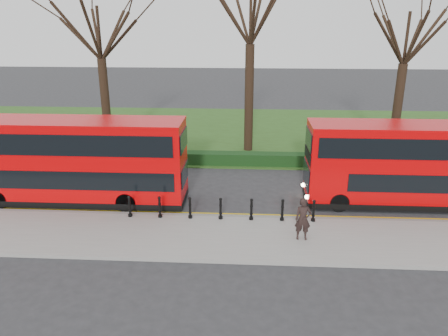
# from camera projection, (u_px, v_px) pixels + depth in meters

# --- Properties ---
(ground) EXTENTS (120.00, 120.00, 0.00)m
(ground) POSITION_uv_depth(u_px,v_px,m) (207.00, 209.00, 21.67)
(ground) COLOR #28282B
(ground) RESTS_ON ground
(pavement) EXTENTS (60.00, 4.00, 0.15)m
(pavement) POSITION_uv_depth(u_px,v_px,m) (200.00, 237.00, 18.82)
(pavement) COLOR gray
(pavement) RESTS_ON ground
(kerb) EXTENTS (60.00, 0.25, 0.16)m
(kerb) POSITION_uv_depth(u_px,v_px,m) (205.00, 216.00, 20.70)
(kerb) COLOR slate
(kerb) RESTS_ON ground
(grass_verge) EXTENTS (60.00, 18.00, 0.06)m
(grass_verge) POSITION_uv_depth(u_px,v_px,m) (224.00, 132.00, 35.77)
(grass_verge) COLOR #2A4918
(grass_verge) RESTS_ON ground
(hedge) EXTENTS (60.00, 0.90, 0.80)m
(hedge) POSITION_uv_depth(u_px,v_px,m) (217.00, 159.00, 27.93)
(hedge) COLOR black
(hedge) RESTS_ON ground
(yellow_line_outer) EXTENTS (60.00, 0.10, 0.01)m
(yellow_line_outer) POSITION_uv_depth(u_px,v_px,m) (205.00, 215.00, 21.01)
(yellow_line_outer) COLOR yellow
(yellow_line_outer) RESTS_ON ground
(yellow_line_inner) EXTENTS (60.00, 0.10, 0.01)m
(yellow_line_inner) POSITION_uv_depth(u_px,v_px,m) (206.00, 213.00, 21.19)
(yellow_line_inner) COLOR yellow
(yellow_line_inner) RESTS_ON ground
(tree_left) EXTENTS (7.35, 7.35, 11.49)m
(tree_left) POSITION_uv_depth(u_px,v_px,m) (99.00, 27.00, 28.73)
(tree_left) COLOR black
(tree_left) RESTS_ON ground
(tree_mid) EXTENTS (8.48, 8.48, 13.25)m
(tree_mid) POSITION_uv_depth(u_px,v_px,m) (251.00, 6.00, 27.76)
(tree_mid) COLOR black
(tree_mid) RESTS_ON ground
(tree_right) EXTENTS (7.09, 7.09, 11.07)m
(tree_right) POSITION_uv_depth(u_px,v_px,m) (408.00, 32.00, 27.75)
(tree_right) COLOR black
(tree_right) RESTS_ON ground
(bollard_row) EXTENTS (8.67, 0.15, 1.00)m
(bollard_row) POSITION_uv_depth(u_px,v_px,m) (221.00, 209.00, 20.14)
(bollard_row) COLOR black
(bollard_row) RESTS_ON pavement
(bus_lead) EXTENTS (10.79, 2.48, 4.29)m
(bus_lead) POSITION_uv_depth(u_px,v_px,m) (77.00, 162.00, 21.83)
(bus_lead) COLOR #C80205
(bus_lead) RESTS_ON ground
(bus_rear) EXTENTS (10.44, 2.40, 4.15)m
(bus_rear) POSITION_uv_depth(u_px,v_px,m) (413.00, 165.00, 21.51)
(bus_rear) COLOR #C80205
(bus_rear) RESTS_ON ground
(pedestrian) EXTENTS (0.68, 0.45, 1.83)m
(pedestrian) POSITION_uv_depth(u_px,v_px,m) (303.00, 219.00, 18.18)
(pedestrian) COLOR black
(pedestrian) RESTS_ON pavement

